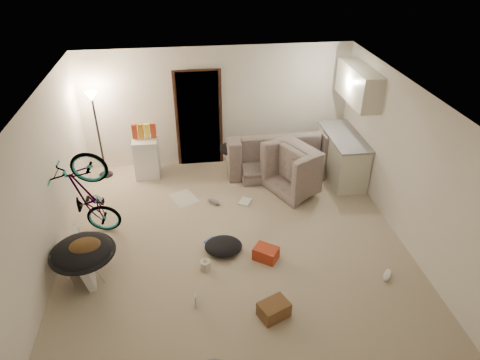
{
  "coord_description": "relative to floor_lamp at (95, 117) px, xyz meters",
  "views": [
    {
      "loc": [
        -0.64,
        -5.33,
        4.56
      ],
      "look_at": [
        0.15,
        0.6,
        0.91
      ],
      "focal_mm": 32.0,
      "sensor_mm": 36.0,
      "label": 1
    }
  ],
  "objects": [
    {
      "name": "floor",
      "position": [
        2.4,
        -2.65,
        -1.32
      ],
      "size": [
        5.5,
        6.0,
        0.02
      ],
      "primitive_type": "cube",
      "color": "#B5A68B",
      "rests_on": "ground"
    },
    {
      "name": "ceiling",
      "position": [
        2.4,
        -2.65,
        1.2
      ],
      "size": [
        5.5,
        6.0,
        0.02
      ],
      "primitive_type": "cube",
      "color": "white",
      "rests_on": "wall_back"
    },
    {
      "name": "wall_back",
      "position": [
        2.4,
        0.36,
        -0.06
      ],
      "size": [
        5.5,
        0.02,
        2.5
      ],
      "primitive_type": "cube",
      "color": "white",
      "rests_on": "floor"
    },
    {
      "name": "wall_front",
      "position": [
        2.4,
        -5.66,
        -0.06
      ],
      "size": [
        5.5,
        0.02,
        2.5
      ],
      "primitive_type": "cube",
      "color": "white",
      "rests_on": "floor"
    },
    {
      "name": "wall_left",
      "position": [
        -0.36,
        -2.65,
        -0.06
      ],
      "size": [
        0.02,
        6.0,
        2.5
      ],
      "primitive_type": "cube",
      "color": "white",
      "rests_on": "floor"
    },
    {
      "name": "wall_right",
      "position": [
        5.16,
        -2.65,
        -0.06
      ],
      "size": [
        0.02,
        6.0,
        2.5
      ],
      "primitive_type": "cube",
      "color": "white",
      "rests_on": "floor"
    },
    {
      "name": "doorway",
      "position": [
        2.0,
        0.32,
        -0.29
      ],
      "size": [
        0.85,
        0.1,
        2.04
      ],
      "primitive_type": "cube",
      "color": "black",
      "rests_on": "floor"
    },
    {
      "name": "door_trim",
      "position": [
        2.0,
        0.29,
        -0.29
      ],
      "size": [
        0.97,
        0.04,
        2.1
      ],
      "primitive_type": "cube",
      "color": "#321B11",
      "rests_on": "floor"
    },
    {
      "name": "floor_lamp",
      "position": [
        0.0,
        0.0,
        0.0
      ],
      "size": [
        0.28,
        0.28,
        1.81
      ],
      "color": "black",
      "rests_on": "floor"
    },
    {
      "name": "kitchen_counter",
      "position": [
        4.83,
        -0.65,
        -0.87
      ],
      "size": [
        0.6,
        1.5,
        0.88
      ],
      "primitive_type": "cube",
      "color": "beige",
      "rests_on": "floor"
    },
    {
      "name": "counter_top",
      "position": [
        4.83,
        -0.65,
        -0.41
      ],
      "size": [
        0.64,
        1.54,
        0.04
      ],
      "primitive_type": "cube",
      "color": "gray",
      "rests_on": "kitchen_counter"
    },
    {
      "name": "kitchen_uppers",
      "position": [
        4.96,
        -0.65,
        0.64
      ],
      "size": [
        0.38,
        1.4,
        0.65
      ],
      "primitive_type": "cube",
      "color": "beige",
      "rests_on": "wall_right"
    },
    {
      "name": "sofa",
      "position": [
        3.61,
        -0.2,
        -0.99
      ],
      "size": [
        2.22,
        0.91,
        0.64
      ],
      "primitive_type": "imported",
      "rotation": [
        0.0,
        0.0,
        3.16
      ],
      "color": "#343B34",
      "rests_on": "floor"
    },
    {
      "name": "armchair",
      "position": [
        3.98,
        -0.95,
        -0.96
      ],
      "size": [
        1.33,
        1.39,
        0.7
      ],
      "primitive_type": "imported",
      "rotation": [
        0.0,
        0.0,
        2.03
      ],
      "color": "#343B34",
      "rests_on": "floor"
    },
    {
      "name": "bicycle",
      "position": [
        0.1,
        -2.01,
        -0.87
      ],
      "size": [
        1.74,
        0.9,
        0.96
      ],
      "primitive_type": "imported",
      "rotation": [
        0.0,
        -0.17,
        1.46
      ],
      "color": "black",
      "rests_on": "floor"
    },
    {
      "name": "book_asset",
      "position": [
        1.7,
        -3.86,
        -1.3
      ],
      "size": [
        0.23,
        0.18,
        0.02
      ],
      "primitive_type": "imported",
      "rotation": [
        0.0,
        0.0,
        1.4
      ],
      "color": "#AA3419",
      "rests_on": "floor"
    },
    {
      "name": "mini_fridge",
      "position": [
        0.89,
        -0.1,
        -0.9
      ],
      "size": [
        0.49,
        0.49,
        0.82
      ],
      "primitive_type": "cube",
      "rotation": [
        0.0,
        0.0,
        -0.02
      ],
      "color": "white",
      "rests_on": "floor"
    },
    {
      "name": "snack_box_0",
      "position": [
        0.72,
        -0.1,
        -0.31
      ],
      "size": [
        0.1,
        0.07,
        0.3
      ],
      "primitive_type": "cube",
      "rotation": [
        0.0,
        0.0,
        -0.02
      ],
      "color": "#AA3419",
      "rests_on": "mini_fridge"
    },
    {
      "name": "snack_box_1",
      "position": [
        0.84,
        -0.1,
        -0.31
      ],
      "size": [
        0.11,
        0.08,
        0.3
      ],
      "primitive_type": "cube",
      "rotation": [
        0.0,
        0.0,
        -0.14
      ],
      "color": "#C37F18",
      "rests_on": "mini_fridge"
    },
    {
      "name": "snack_box_2",
      "position": [
        0.96,
        -0.1,
        -0.31
      ],
      "size": [
        0.11,
        0.08,
        0.3
      ],
      "primitive_type": "cube",
      "rotation": [
        0.0,
        0.0,
        0.11
      ],
      "color": "yellow",
      "rests_on": "mini_fridge"
    },
    {
      "name": "snack_box_3",
      "position": [
        1.08,
        -0.1,
        -0.31
      ],
      "size": [
        0.11,
        0.09,
        0.3
      ],
      "primitive_type": "cube",
      "rotation": [
        0.0,
        0.0,
        -0.22
      ],
      "color": "#AA3419",
      "rests_on": "mini_fridge"
    },
    {
      "name": "saucer_chair",
      "position": [
        0.14,
        -3.03,
        -0.91
      ],
      "size": [
        0.94,
        0.94,
        0.67
      ],
      "color": "silver",
      "rests_on": "floor"
    },
    {
      "name": "hoodie",
      "position": [
        0.19,
        -3.06,
        -0.71
      ],
      "size": [
        0.56,
        0.5,
        0.22
      ],
      "primitive_type": "ellipsoid",
      "rotation": [
        0.0,
        0.0,
        0.23
      ],
      "color": "#4D361A",
      "rests_on": "saucer_chair"
    },
    {
      "name": "sofa_drape",
      "position": [
        2.66,
        -0.2,
        -0.77
      ],
      "size": [
        0.6,
        0.51,
        0.28
      ],
      "primitive_type": "ellipsoid",
      "rotation": [
        0.0,
        0.0,
        -0.09
      ],
      "color": "black",
      "rests_on": "sofa"
    },
    {
      "name": "tv_box",
      "position": [
        0.1,
        -2.93,
        -1.01
      ],
      "size": [
        0.43,
        0.92,
        0.6
      ],
      "primitive_type": "cube",
      "rotation": [
        0.0,
        -0.21,
        0.24
      ],
      "color": "silver",
      "rests_on": "floor"
    },
    {
      "name": "drink_case_a",
      "position": [
        2.74,
        -4.11,
        -1.2
      ],
      "size": [
        0.47,
        0.41,
        0.22
      ],
      "primitive_type": "cube",
      "rotation": [
        0.0,
        0.0,
        0.42
      ],
      "color": "brown",
      "rests_on": "floor"
    },
    {
      "name": "drink_case_b",
      "position": [
        2.84,
        -2.97,
        -1.2
      ],
      "size": [
        0.45,
        0.43,
        0.21
      ],
      "primitive_type": "cube",
      "rotation": [
        0.0,
        0.0,
        -0.62
      ],
      "color": "#AA3419",
      "rests_on": "floor"
    },
    {
      "name": "juicer",
      "position": [
        1.88,
        -3.09,
        -1.22
      ],
      "size": [
        0.16,
        0.16,
        0.22
      ],
      "color": "beige",
      "rests_on": "floor"
    },
    {
      "name": "newspaper",
      "position": [
        1.6,
        -1.09,
        -1.3
      ],
      "size": [
        0.61,
        0.67,
        0.01
      ],
      "primitive_type": "cube",
      "rotation": [
        0.0,
        0.0,
        0.45
      ],
      "color": "beige",
      "rests_on": "floor"
    },
    {
      "name": "book_blue",
      "position": [
        2.05,
        -2.5,
        -1.29
      ],
      "size": [
        0.32,
        0.33,
        0.03
      ],
      "primitive_type": "cube",
      "rotation": [
        0.0,
        0.0,
        0.68
      ],
      "color": "#2F50AD",
      "rests_on": "floor"
    },
    {
      "name": "book_white",
      "position": [
        2.74,
        -1.37,
        -1.3
      ],
      "size": [
        0.3,
        0.32,
        0.02
      ],
      "primitive_type": "cube",
      "rotation": [
        0.0,
        0.0,
        -0.49
      ],
      "color": "silver",
      "rests_on": "floor"
    },
    {
      "name": "shoe_1",
      "position": [
        2.16,
        -1.35,
        -1.26
      ],
      "size": [
        0.27,
        0.27,
        0.1
      ],
      "primitive_type": "ellipsoid",
      "rotation": [
        0.0,
        0.0,
        -0.78
      ],
      "color": "slate",
      "rests_on": "floor"
    },
    {
      "name": "shoe_4",
      "position": [
        4.55,
        -3.62,
        -1.26
      ],
      "size": [
        0.25,
        0.28,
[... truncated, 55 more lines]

